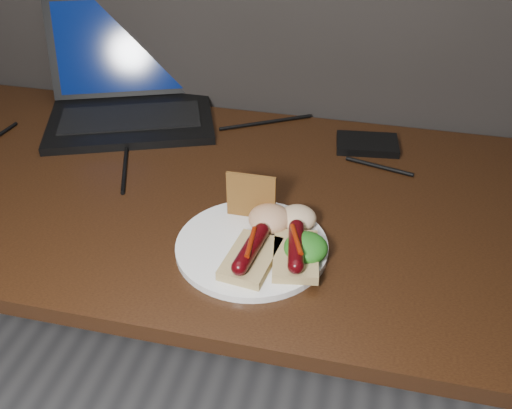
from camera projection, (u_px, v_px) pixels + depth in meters
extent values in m
cube|color=#341C0D|center=(180.00, 193.00, 1.10)|extent=(1.40, 0.70, 0.03)
cube|color=#341C0D|center=(15.00, 214.00, 1.68)|extent=(0.05, 0.05, 0.72)
cube|color=#341C0D|center=(475.00, 284.00, 1.44)|extent=(0.05, 0.05, 0.72)
cube|color=black|center=(131.00, 121.00, 1.30)|extent=(0.43, 0.35, 0.02)
cube|color=black|center=(131.00, 117.00, 1.29)|extent=(0.34, 0.23, 0.00)
cube|color=black|center=(127.00, 45.00, 1.35)|extent=(0.37, 0.22, 0.23)
cube|color=navy|center=(127.00, 45.00, 1.35)|extent=(0.33, 0.19, 0.20)
cube|color=black|center=(367.00, 144.00, 1.21)|extent=(0.14, 0.10, 0.02)
cylinder|color=black|center=(125.00, 168.00, 1.14)|extent=(0.07, 0.17, 0.01)
cylinder|color=black|center=(266.00, 122.00, 1.30)|extent=(0.19, 0.12, 0.01)
cylinder|color=black|center=(379.00, 167.00, 1.15)|extent=(0.14, 0.04, 0.01)
cylinder|color=white|center=(252.00, 246.00, 0.94)|extent=(0.29, 0.29, 0.01)
cube|color=tan|center=(251.00, 258.00, 0.89)|extent=(0.08, 0.12, 0.02)
cylinder|color=#4F050A|center=(251.00, 248.00, 0.88)|extent=(0.04, 0.10, 0.02)
sphere|color=#4F050A|center=(239.00, 268.00, 0.84)|extent=(0.03, 0.02, 0.02)
sphere|color=#4F050A|center=(261.00, 231.00, 0.92)|extent=(0.03, 0.02, 0.02)
cylinder|color=maroon|center=(251.00, 242.00, 0.87)|extent=(0.01, 0.07, 0.01)
cube|color=tan|center=(296.00, 256.00, 0.90)|extent=(0.09, 0.12, 0.02)
cylinder|color=#4F050A|center=(296.00, 246.00, 0.88)|extent=(0.04, 0.10, 0.02)
sphere|color=#4F050A|center=(296.00, 266.00, 0.85)|extent=(0.03, 0.02, 0.02)
sphere|color=#4F050A|center=(296.00, 227.00, 0.92)|extent=(0.03, 0.02, 0.02)
cylinder|color=maroon|center=(296.00, 239.00, 0.88)|extent=(0.03, 0.07, 0.01)
cube|color=#936028|center=(251.00, 196.00, 0.97)|extent=(0.09, 0.01, 0.08)
ellipsoid|color=#195611|center=(306.00, 248.00, 0.89)|extent=(0.07, 0.07, 0.04)
ellipsoid|color=maroon|center=(270.00, 219.00, 0.96)|extent=(0.07, 0.07, 0.04)
ellipsoid|color=beige|center=(297.00, 218.00, 0.96)|extent=(0.06, 0.06, 0.04)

